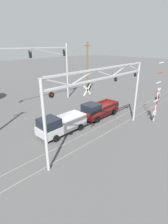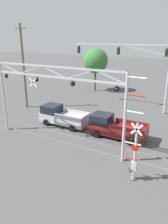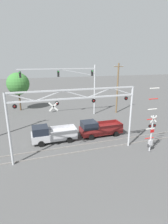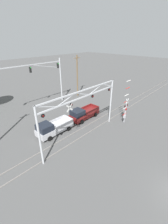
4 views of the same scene
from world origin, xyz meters
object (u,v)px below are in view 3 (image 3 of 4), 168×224
(pickup_truck_following, at_px, (98,128))
(pickup_truck_lead, at_px, (51,134))
(traffic_signal_span, at_px, (77,81))
(background_tree_beyond_span, at_px, (18,84))
(crossing_signal_mast, at_px, (151,132))
(utility_pole_right, at_px, (117,88))
(crossing_gantry, at_px, (76,109))

(pickup_truck_following, bearing_deg, pickup_truck_lead, 179.27)
(traffic_signal_span, height_order, pickup_truck_lead, traffic_signal_span)
(background_tree_beyond_span, bearing_deg, crossing_signal_mast, -58.09)
(traffic_signal_span, relative_size, utility_pole_right, 1.42)
(background_tree_beyond_span, bearing_deg, utility_pole_right, -23.21)
(crossing_signal_mast, relative_size, pickup_truck_lead, 1.30)
(pickup_truck_lead, bearing_deg, background_tree_beyond_span, 103.59)
(crossing_gantry, height_order, traffic_signal_span, traffic_signal_span)
(traffic_signal_span, xyz_separation_m, pickup_truck_lead, (-5.86, -9.02, -5.10))
(traffic_signal_span, bearing_deg, crossing_signal_mast, -75.95)
(crossing_gantry, distance_m, traffic_signal_span, 13.41)
(crossing_signal_mast, distance_m, traffic_signal_span, 15.59)
(pickup_truck_following, relative_size, utility_pole_right, 0.60)
(crossing_signal_mast, relative_size, background_tree_beyond_span, 0.94)
(utility_pole_right, relative_size, background_tree_beyond_span, 1.23)
(crossing_signal_mast, xyz_separation_m, pickup_truck_lead, (-9.53, 5.64, -1.27))
(crossing_gantry, height_order, utility_pole_right, utility_pole_right)
(pickup_truck_following, height_order, utility_pole_right, utility_pole_right)
(crossing_gantry, relative_size, background_tree_beyond_span, 1.72)
(crossing_signal_mast, bearing_deg, pickup_truck_lead, 149.41)
(crossing_gantry, xyz_separation_m, utility_pole_right, (11.15, 12.30, -0.25))
(crossing_signal_mast, distance_m, utility_pole_right, 14.81)
(crossing_gantry, bearing_deg, crossing_signal_mast, -13.92)
(traffic_signal_span, bearing_deg, pickup_truck_following, -89.16)
(background_tree_beyond_span, bearing_deg, crossing_gantry, -73.39)
(pickup_truck_lead, bearing_deg, traffic_signal_span, 56.98)
(crossing_gantry, bearing_deg, pickup_truck_following, 42.92)
(crossing_signal_mast, distance_m, background_tree_beyond_span, 25.43)
(crossing_gantry, height_order, crossing_signal_mast, crossing_signal_mast)
(utility_pole_right, bearing_deg, pickup_truck_following, -129.83)
(background_tree_beyond_span, bearing_deg, pickup_truck_following, -58.29)
(pickup_truck_lead, height_order, background_tree_beyond_span, background_tree_beyond_span)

